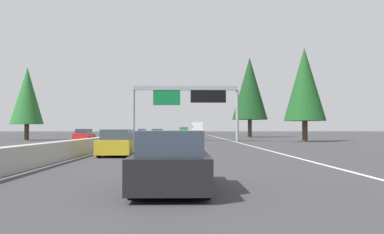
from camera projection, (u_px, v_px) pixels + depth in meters
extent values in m
plane|color=#38383A|center=(146.00, 139.00, 61.57)|extent=(320.00, 320.00, 0.00)
cube|color=#ADAAA3|center=(154.00, 134.00, 81.56)|extent=(180.00, 0.56, 0.90)
cube|color=silver|center=(217.00, 137.00, 71.79)|extent=(160.00, 0.16, 0.01)
cube|color=silver|center=(153.00, 137.00, 71.57)|extent=(160.00, 0.16, 0.01)
cylinder|color=gray|center=(133.00, 116.00, 48.63)|extent=(0.36, 0.36, 6.09)
cylinder|color=gray|center=(237.00, 116.00, 48.88)|extent=(0.36, 0.36, 6.09)
cube|color=gray|center=(185.00, 88.00, 48.85)|extent=(0.50, 12.32, 0.50)
cube|color=#0C602D|center=(167.00, 97.00, 48.62)|extent=(0.12, 3.20, 1.90)
cube|color=black|center=(208.00, 96.00, 48.73)|extent=(0.16, 4.20, 1.50)
cube|color=black|center=(171.00, 168.00, 10.30)|extent=(4.40, 1.80, 0.76)
cube|color=#2D3847|center=(171.00, 142.00, 10.10)|extent=(2.46, 1.51, 0.56)
cylinder|color=black|center=(145.00, 171.00, 11.69)|extent=(0.64, 0.22, 0.64)
cylinder|color=black|center=(201.00, 171.00, 11.72)|extent=(0.64, 0.22, 0.64)
cylinder|color=black|center=(133.00, 184.00, 8.87)|extent=(0.64, 0.22, 0.64)
cylinder|color=black|center=(206.00, 184.00, 8.90)|extent=(0.64, 0.22, 0.64)
cube|color=#AD931E|center=(118.00, 146.00, 23.12)|extent=(4.40, 1.80, 0.76)
cube|color=#2D3847|center=(118.00, 134.00, 22.92)|extent=(2.46, 1.51, 0.56)
cylinder|color=black|center=(109.00, 149.00, 24.51)|extent=(0.64, 0.22, 0.64)
cylinder|color=black|center=(135.00, 149.00, 24.54)|extent=(0.64, 0.22, 0.64)
cylinder|color=black|center=(99.00, 151.00, 21.69)|extent=(0.64, 0.22, 0.64)
cylinder|color=black|center=(129.00, 151.00, 21.72)|extent=(0.64, 0.22, 0.64)
cube|color=#AD931E|center=(157.00, 135.00, 61.55)|extent=(4.40, 1.80, 0.76)
cube|color=#2D3847|center=(157.00, 131.00, 61.35)|extent=(2.46, 1.51, 0.56)
cylinder|color=black|center=(153.00, 136.00, 62.93)|extent=(0.64, 0.22, 0.64)
cylinder|color=black|center=(163.00, 136.00, 62.97)|extent=(0.64, 0.22, 0.64)
cylinder|color=black|center=(151.00, 137.00, 60.12)|extent=(0.64, 0.22, 0.64)
cylinder|color=black|center=(162.00, 137.00, 60.15)|extent=(0.64, 0.22, 0.64)
cube|color=white|center=(197.00, 128.00, 108.71)|extent=(11.50, 2.50, 2.90)
cube|color=#2D3847|center=(197.00, 127.00, 108.72)|extent=(11.04, 2.55, 0.84)
cylinder|color=black|center=(193.00, 132.00, 112.68)|extent=(1.00, 0.30, 1.00)
cylinder|color=black|center=(201.00, 132.00, 112.72)|extent=(1.00, 0.30, 1.00)
cylinder|color=black|center=(193.00, 133.00, 104.63)|extent=(1.00, 0.30, 1.00)
cylinder|color=black|center=(202.00, 133.00, 104.68)|extent=(1.00, 0.30, 1.00)
cube|color=#2D6B38|center=(184.00, 132.00, 94.75)|extent=(5.60, 2.00, 0.70)
cube|color=#2D6B38|center=(184.00, 129.00, 95.78)|extent=(2.24, 1.84, 0.90)
cube|color=#2D3847|center=(184.00, 129.00, 95.78)|extent=(2.02, 1.92, 0.41)
cylinder|color=black|center=(180.00, 133.00, 96.57)|extent=(0.80, 0.28, 0.80)
cylinder|color=black|center=(187.00, 133.00, 96.60)|extent=(0.80, 0.28, 0.80)
cylinder|color=black|center=(180.00, 133.00, 92.88)|extent=(0.80, 0.28, 0.80)
cylinder|color=black|center=(188.00, 133.00, 92.91)|extent=(0.80, 0.28, 0.80)
cube|color=red|center=(84.00, 137.00, 50.02)|extent=(4.40, 1.80, 0.76)
cube|color=#2D3847|center=(84.00, 131.00, 49.82)|extent=(2.46, 1.51, 0.56)
cylinder|color=black|center=(81.00, 138.00, 51.41)|extent=(0.64, 0.22, 0.64)
cylinder|color=black|center=(93.00, 138.00, 51.44)|extent=(0.64, 0.22, 0.64)
cylinder|color=black|center=(75.00, 139.00, 48.60)|extent=(0.64, 0.22, 0.64)
cylinder|color=black|center=(88.00, 139.00, 48.63)|extent=(0.64, 0.22, 0.64)
cube|color=white|center=(142.00, 133.00, 85.01)|extent=(4.40, 1.80, 0.76)
cube|color=#2D3847|center=(142.00, 130.00, 84.81)|extent=(2.46, 1.51, 0.56)
cylinder|color=black|center=(139.00, 134.00, 86.40)|extent=(0.64, 0.22, 0.64)
cylinder|color=black|center=(147.00, 134.00, 86.43)|extent=(0.64, 0.22, 0.64)
cylinder|color=black|center=(138.00, 134.00, 83.58)|extent=(0.64, 0.22, 0.64)
cylinder|color=black|center=(146.00, 134.00, 83.61)|extent=(0.64, 0.22, 0.64)
cylinder|color=#4C3823|center=(305.00, 131.00, 48.04)|extent=(0.62, 0.62, 2.43)
cone|color=#194C1E|center=(305.00, 84.00, 48.20)|extent=(4.86, 4.86, 8.61)
cylinder|color=#4C3823|center=(250.00, 128.00, 72.53)|extent=(0.70, 0.70, 3.11)
cone|color=#143D19|center=(250.00, 88.00, 72.73)|extent=(6.23, 6.23, 11.04)
cylinder|color=#4C3823|center=(27.00, 132.00, 53.51)|extent=(0.59, 0.59, 2.10)
cone|color=#236028|center=(27.00, 96.00, 53.65)|extent=(4.19, 4.19, 7.44)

